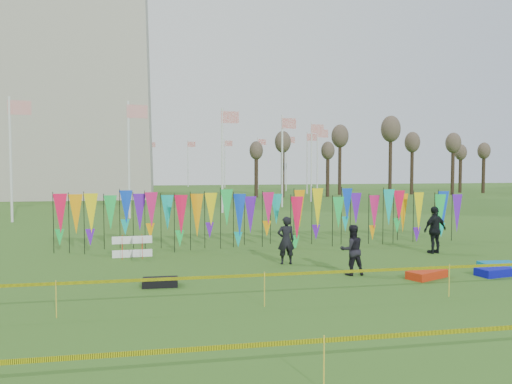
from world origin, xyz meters
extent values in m
plane|color=#305517|center=(0.00, 0.00, 0.00)|extent=(160.00, 160.00, 0.00)
cylinder|color=silver|center=(14.00, 48.00, 4.00)|extent=(0.16, 0.16, 8.00)
plane|color=red|center=(14.60, 48.00, 7.30)|extent=(1.40, 0.00, 1.40)
cylinder|color=silver|center=(13.05, 55.25, 4.00)|extent=(0.16, 0.16, 8.00)
plane|color=red|center=(13.65, 55.25, 7.30)|extent=(1.40, 0.00, 1.40)
cylinder|color=silver|center=(10.25, 62.00, 4.00)|extent=(0.16, 0.16, 8.00)
plane|color=red|center=(10.85, 62.00, 7.30)|extent=(1.40, 0.00, 1.40)
cylinder|color=silver|center=(5.80, 67.80, 4.00)|extent=(0.16, 0.16, 8.00)
plane|color=red|center=(6.40, 67.80, 7.30)|extent=(1.40, 0.00, 1.40)
cylinder|color=silver|center=(0.00, 72.25, 4.00)|extent=(0.16, 0.16, 8.00)
plane|color=red|center=(0.60, 72.25, 7.30)|extent=(1.40, 0.00, 1.40)
cylinder|color=silver|center=(-6.75, 75.05, 4.00)|extent=(0.16, 0.16, 8.00)
plane|color=red|center=(-6.15, 75.05, 7.30)|extent=(1.40, 0.00, 1.40)
cylinder|color=silver|center=(-14.00, 76.00, 4.00)|extent=(0.16, 0.16, 8.00)
plane|color=red|center=(-13.40, 76.00, 7.30)|extent=(1.40, 0.00, 1.40)
cylinder|color=silver|center=(-21.25, 75.05, 4.00)|extent=(0.16, 0.16, 8.00)
plane|color=red|center=(-20.65, 75.05, 7.30)|extent=(1.40, 0.00, 1.40)
cylinder|color=silver|center=(-28.00, 72.25, 4.00)|extent=(0.16, 0.16, 8.00)
plane|color=red|center=(-27.40, 72.25, 7.30)|extent=(1.40, 0.00, 1.40)
cylinder|color=silver|center=(-14.00, 20.00, 4.00)|extent=(0.16, 0.16, 8.00)
plane|color=red|center=(-13.40, 20.00, 7.30)|extent=(1.40, 0.00, 1.40)
cylinder|color=silver|center=(-6.75, 20.95, 4.00)|extent=(0.16, 0.16, 8.00)
plane|color=red|center=(-6.15, 20.95, 7.30)|extent=(1.40, 0.00, 1.40)
cylinder|color=silver|center=(0.00, 23.75, 4.00)|extent=(0.16, 0.16, 8.00)
plane|color=red|center=(0.60, 23.75, 7.30)|extent=(1.40, 0.00, 1.40)
cylinder|color=silver|center=(5.80, 28.20, 4.00)|extent=(0.16, 0.16, 8.00)
plane|color=red|center=(6.40, 28.20, 7.30)|extent=(1.40, 0.00, 1.40)
cylinder|color=silver|center=(10.25, 34.00, 4.00)|extent=(0.16, 0.16, 8.00)
plane|color=red|center=(10.85, 34.00, 7.30)|extent=(1.40, 0.00, 1.40)
cylinder|color=silver|center=(13.05, 40.75, 4.00)|extent=(0.16, 0.16, 8.00)
plane|color=red|center=(13.65, 40.75, 7.30)|extent=(1.40, 0.00, 1.40)
cylinder|color=black|center=(-9.00, 7.50, 1.21)|extent=(0.03, 0.03, 2.42)
cone|color=#F60D41|center=(-8.72, 7.50, 1.54)|extent=(0.64, 0.64, 1.60)
cylinder|color=black|center=(-8.38, 7.50, 1.21)|extent=(0.03, 0.03, 2.42)
cone|color=#FF9A08|center=(-8.10, 7.50, 1.54)|extent=(0.64, 0.64, 1.60)
cylinder|color=black|center=(-7.76, 7.50, 1.21)|extent=(0.03, 0.03, 2.42)
cone|color=yellow|center=(-7.48, 7.50, 1.54)|extent=(0.64, 0.64, 1.60)
cylinder|color=black|center=(-7.14, 7.50, 1.21)|extent=(0.03, 0.03, 2.42)
cone|color=green|center=(-6.86, 7.50, 1.54)|extent=(0.64, 0.64, 1.60)
cylinder|color=black|center=(-6.52, 7.50, 1.21)|extent=(0.03, 0.03, 2.42)
cone|color=blue|center=(-6.24, 7.50, 1.54)|extent=(0.64, 0.64, 1.60)
cylinder|color=black|center=(-5.90, 7.50, 1.21)|extent=(0.03, 0.03, 2.42)
cone|color=#5C15BF|center=(-5.62, 7.50, 1.54)|extent=(0.64, 0.64, 1.60)
cylinder|color=black|center=(-5.28, 7.50, 1.21)|extent=(0.03, 0.03, 2.42)
cone|color=#D71766|center=(-5.00, 7.50, 1.54)|extent=(0.64, 0.64, 1.60)
cylinder|color=black|center=(-4.66, 7.50, 1.21)|extent=(0.03, 0.03, 2.42)
cone|color=#0CB4A8|center=(-4.38, 7.50, 1.54)|extent=(0.64, 0.64, 1.60)
cylinder|color=black|center=(-4.03, 7.50, 1.21)|extent=(0.03, 0.03, 2.42)
cone|color=#F60D41|center=(-3.75, 7.50, 1.54)|extent=(0.64, 0.64, 1.60)
cylinder|color=black|center=(-3.41, 7.50, 1.21)|extent=(0.03, 0.03, 2.42)
cone|color=#FF9A08|center=(-3.13, 7.50, 1.54)|extent=(0.64, 0.64, 1.60)
cylinder|color=black|center=(-2.79, 7.50, 1.21)|extent=(0.03, 0.03, 2.42)
cone|color=yellow|center=(-2.51, 7.50, 1.54)|extent=(0.64, 0.64, 1.60)
cylinder|color=black|center=(-2.17, 7.50, 1.21)|extent=(0.03, 0.03, 2.42)
cone|color=green|center=(-1.89, 7.50, 1.54)|extent=(0.64, 0.64, 1.60)
cylinder|color=black|center=(-1.55, 7.50, 1.21)|extent=(0.03, 0.03, 2.42)
cone|color=blue|center=(-1.27, 7.50, 1.54)|extent=(0.64, 0.64, 1.60)
cylinder|color=black|center=(-0.93, 7.50, 1.21)|extent=(0.03, 0.03, 2.42)
cone|color=#5C15BF|center=(-0.65, 7.50, 1.54)|extent=(0.64, 0.64, 1.60)
cylinder|color=black|center=(-0.31, 7.50, 1.21)|extent=(0.03, 0.03, 2.42)
cone|color=#D71766|center=(-0.03, 7.50, 1.54)|extent=(0.64, 0.64, 1.60)
cylinder|color=black|center=(0.31, 7.50, 1.21)|extent=(0.03, 0.03, 2.42)
cone|color=#0CB4A8|center=(0.59, 7.50, 1.54)|extent=(0.64, 0.64, 1.60)
cylinder|color=black|center=(0.93, 7.50, 1.21)|extent=(0.03, 0.03, 2.42)
cone|color=#F60D41|center=(1.21, 7.50, 1.54)|extent=(0.64, 0.64, 1.60)
cylinder|color=black|center=(1.55, 7.50, 1.21)|extent=(0.03, 0.03, 2.42)
cone|color=#FF9A08|center=(1.83, 7.50, 1.54)|extent=(0.64, 0.64, 1.60)
cylinder|color=black|center=(2.17, 7.50, 1.21)|extent=(0.03, 0.03, 2.42)
cone|color=yellow|center=(2.45, 7.50, 1.54)|extent=(0.64, 0.64, 1.60)
cylinder|color=black|center=(2.79, 7.50, 1.21)|extent=(0.03, 0.03, 2.42)
cone|color=green|center=(3.07, 7.50, 1.54)|extent=(0.64, 0.64, 1.60)
cylinder|color=black|center=(3.41, 7.50, 1.21)|extent=(0.03, 0.03, 2.42)
cone|color=blue|center=(3.69, 7.50, 1.54)|extent=(0.64, 0.64, 1.60)
cylinder|color=black|center=(4.03, 7.50, 1.21)|extent=(0.03, 0.03, 2.42)
cone|color=#5C15BF|center=(4.31, 7.50, 1.54)|extent=(0.64, 0.64, 1.60)
cylinder|color=black|center=(4.66, 7.50, 1.21)|extent=(0.03, 0.03, 2.42)
cone|color=#D71766|center=(4.94, 7.50, 1.54)|extent=(0.64, 0.64, 1.60)
cylinder|color=black|center=(5.28, 7.50, 1.21)|extent=(0.03, 0.03, 2.42)
cone|color=#0CB4A8|center=(5.56, 7.50, 1.54)|extent=(0.64, 0.64, 1.60)
cylinder|color=black|center=(5.90, 7.50, 1.21)|extent=(0.03, 0.03, 2.42)
cone|color=#F60D41|center=(6.18, 7.50, 1.54)|extent=(0.64, 0.64, 1.60)
cylinder|color=black|center=(6.52, 7.50, 1.21)|extent=(0.03, 0.03, 2.42)
cone|color=#FF9A08|center=(6.80, 7.50, 1.54)|extent=(0.64, 0.64, 1.60)
cylinder|color=black|center=(7.14, 7.50, 1.21)|extent=(0.03, 0.03, 2.42)
cone|color=yellow|center=(7.42, 7.50, 1.54)|extent=(0.64, 0.64, 1.60)
cylinder|color=black|center=(7.76, 7.50, 1.21)|extent=(0.03, 0.03, 2.42)
cone|color=green|center=(8.04, 7.50, 1.54)|extent=(0.64, 0.64, 1.60)
cylinder|color=black|center=(8.38, 7.50, 1.21)|extent=(0.03, 0.03, 2.42)
cone|color=blue|center=(8.66, 7.50, 1.54)|extent=(0.64, 0.64, 1.60)
cylinder|color=black|center=(9.00, 7.50, 1.21)|extent=(0.03, 0.03, 2.42)
cone|color=#5C15BF|center=(9.28, 7.50, 1.54)|extent=(0.64, 0.64, 1.60)
cube|color=#E4E504|center=(0.00, -1.83, 0.82)|extent=(26.00, 0.01, 0.08)
cylinder|color=gold|center=(-7.00, -1.83, 0.45)|extent=(0.02, 0.02, 0.90)
cylinder|color=gold|center=(-2.00, -1.83, 0.45)|extent=(0.02, 0.02, 0.90)
cylinder|color=gold|center=(3.00, -1.83, 0.45)|extent=(0.02, 0.02, 0.90)
cube|color=#E4E504|center=(0.00, -6.67, 0.82)|extent=(26.00, 0.01, 0.08)
cylinder|color=gold|center=(-2.00, -6.67, 0.45)|extent=(0.02, 0.02, 0.90)
cylinder|color=#38291C|center=(6.00, 44.00, 3.20)|extent=(0.44, 0.44, 6.40)
ellipsoid|color=brown|center=(6.00, 44.00, 6.56)|extent=(1.92, 1.92, 2.56)
cylinder|color=#38291C|center=(10.00, 44.00, 3.20)|extent=(0.44, 0.44, 6.40)
ellipsoid|color=brown|center=(10.00, 44.00, 6.56)|extent=(1.92, 1.92, 2.56)
cylinder|color=#38291C|center=(14.00, 44.00, 3.20)|extent=(0.44, 0.44, 6.40)
ellipsoid|color=brown|center=(14.00, 44.00, 6.56)|extent=(1.92, 1.92, 2.56)
cylinder|color=#38291C|center=(18.00, 44.00, 3.20)|extent=(0.44, 0.44, 6.40)
ellipsoid|color=brown|center=(18.00, 44.00, 6.56)|extent=(1.92, 1.92, 2.56)
cylinder|color=#38291C|center=(22.00, 44.00, 3.20)|extent=(0.44, 0.44, 6.40)
ellipsoid|color=brown|center=(22.00, 44.00, 6.56)|extent=(1.92, 1.92, 2.56)
cylinder|color=#38291C|center=(26.00, 44.00, 3.20)|extent=(0.44, 0.44, 6.40)
ellipsoid|color=brown|center=(26.00, 44.00, 6.56)|extent=(1.92, 1.92, 2.56)
cylinder|color=#38291C|center=(30.00, 44.00, 3.20)|extent=(0.44, 0.44, 6.40)
ellipsoid|color=brown|center=(30.00, 44.00, 6.56)|extent=(1.92, 1.92, 2.56)
cylinder|color=#38291C|center=(34.00, 44.00, 3.20)|extent=(0.44, 0.44, 6.40)
ellipsoid|color=brown|center=(34.00, 44.00, 6.56)|extent=(1.92, 1.92, 2.56)
cylinder|color=#38291C|center=(38.00, 44.00, 3.20)|extent=(0.44, 0.44, 6.40)
ellipsoid|color=brown|center=(38.00, 44.00, 6.56)|extent=(1.92, 1.92, 2.56)
cylinder|color=red|center=(-6.13, 5.44, 0.43)|extent=(0.02, 0.02, 0.86)
cylinder|color=red|center=(-5.37, 5.44, 0.43)|extent=(0.02, 0.02, 0.86)
cylinder|color=red|center=(-6.13, 6.20, 0.43)|extent=(0.02, 0.02, 0.86)
cylinder|color=red|center=(-5.37, 6.20, 0.43)|extent=(0.02, 0.02, 0.86)
imported|color=black|center=(-0.15, 3.45, 0.88)|extent=(0.66, 0.49, 1.75)
imported|color=black|center=(1.54, 1.27, 0.83)|extent=(0.81, 0.51, 1.66)
imported|color=black|center=(6.43, 4.49, 0.97)|extent=(1.27, 0.92, 1.94)
cube|color=#0B0EB4|center=(6.11, 0.28, 0.13)|extent=(1.30, 0.83, 0.25)
cube|color=red|center=(3.73, 0.38, 0.13)|extent=(1.52, 1.15, 0.25)
cube|color=black|center=(-4.68, 0.89, 0.12)|extent=(1.05, 0.62, 0.24)
cube|color=#0C77A8|center=(6.92, 1.25, 0.12)|extent=(1.27, 0.68, 0.24)
camera|label=1|loc=(-4.63, -14.12, 3.59)|focal=35.00mm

